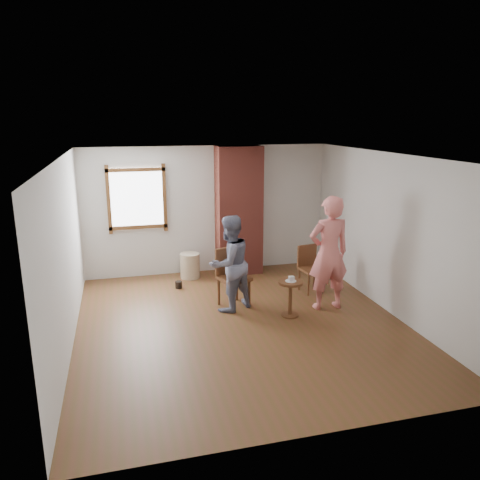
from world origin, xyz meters
The scene contains 12 objects.
ground centered at (0.00, 0.00, 0.00)m, with size 5.50×5.50×0.00m, color brown.
room_shell centered at (-0.06, 0.61, 1.81)m, with size 5.04×5.52×2.62m.
brick_chimney centered at (0.60, 2.50, 1.30)m, with size 0.90×0.50×2.60m, color #A04438.
stoneware_crock centered at (-0.44, 2.40, 0.25)m, with size 0.39×0.39×0.50m, color #C7B090.
dark_pot centered at (-0.75, 1.85, 0.07)m, with size 0.13×0.13×0.13m, color black.
dining_chair_left centered at (0.04, 0.83, 0.56)m, with size 0.60×0.60×1.00m.
dining_chair_right centered at (1.61, 1.13, 0.48)m, with size 0.46×0.46×0.85m.
side_table centered at (0.85, 0.11, 0.40)m, with size 0.40×0.40×0.60m.
cake_plate centered at (0.85, 0.11, 0.60)m, with size 0.18×0.18×0.01m, color white.
cake_slice centered at (0.86, 0.11, 0.64)m, with size 0.08×0.07×0.06m, color white.
man centered at (-0.04, 0.63, 0.81)m, with size 0.79×0.61×1.62m, color black.
person_pink centered at (1.57, 0.28, 0.96)m, with size 0.70×0.46×1.93m, color #F37E79.
Camera 1 is at (-1.72, -6.53, 3.15)m, focal length 35.00 mm.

